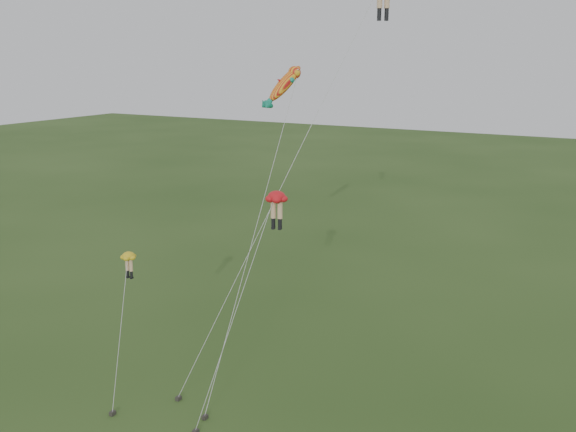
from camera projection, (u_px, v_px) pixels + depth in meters
The scene contains 4 objects.
ground at pixel (200, 400), 39.23m from camera, with size 300.00×300.00×0.00m, color #284318.
legs_kite_red_mid at pixel (275, 204), 36.48m from camera, with size 2.99×6.53×13.03m.
legs_kite_yellow at pixel (128, 263), 40.21m from camera, with size 2.73×5.05×8.53m.
fish_kite at pixel (284, 85), 42.07m from camera, with size 2.26×12.42×20.12m.
Camera 1 is at (21.67, -28.41, 20.46)m, focal length 40.00 mm.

